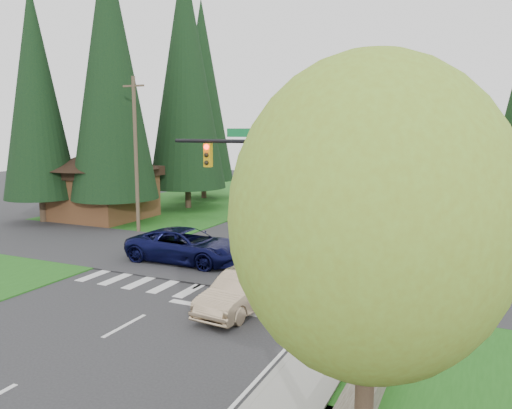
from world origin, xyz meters
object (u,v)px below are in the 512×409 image
Objects in this scene: sedan_champagne at (242,292)px; parked_car_c at (403,199)px; suv_navy at (187,246)px; parked_car_a at (396,217)px; parked_car_b at (386,208)px; parked_car_e at (421,181)px; parked_car_d at (420,189)px.

parked_car_c is (1.63, 28.41, 0.00)m from sedan_champagne.
parked_car_a is at bearing -31.98° from suv_navy.
suv_navy is (-5.60, 5.01, 0.12)m from sedan_champagne.
parked_car_b is at bearing -93.72° from parked_car_c.
parked_car_a is 26.12m from parked_car_e.
parked_car_d is (0.85, 13.85, 0.03)m from parked_car_b.
sedan_champagne reaches higher than parked_car_b.
sedan_champagne is at bearing -92.58° from parked_car_c.
sedan_champagne reaches higher than parked_car_d.
parked_car_c is 0.86× the size of parked_car_e.
suv_navy is 19.04m from parked_car_b.
parked_car_b is (1.20, 22.79, -0.04)m from sedan_champagne.
parked_car_d is (7.64, 31.64, -0.13)m from suv_navy.
parked_car_e is at bearing 99.54° from parked_car_d.
parked_car_d is at bearing -14.24° from suv_navy.
parked_car_b is at bearing -97.40° from parked_car_e.
parked_car_e is at bearing 91.99° from parked_car_c.
sedan_champagne is 1.05× the size of parked_car_d.
sedan_champagne is 18.65m from parked_car_a.
parked_car_e is (-0.78, 7.91, 0.03)m from parked_car_d.
parked_car_e is at bearing -10.50° from suv_navy.
parked_car_c is (0.43, 5.61, 0.04)m from parked_car_b.
parked_car_a is (8.19, 13.46, -0.11)m from suv_navy.
parked_car_e is (1.27, 44.56, 0.02)m from sedan_champagne.
parked_car_e is (-1.33, 26.09, 0.01)m from parked_car_a.
parked_car_c is at bearing -89.01° from parked_car_d.
suv_navy is at bearing 143.43° from sedan_champagne.
parked_car_b is (-1.40, 4.33, -0.05)m from parked_car_a.
parked_car_a is at bearing -65.71° from parked_car_b.
parked_car_d is (0.42, 8.24, -0.01)m from parked_car_c.
parked_car_b is at bearing 92.27° from sedan_champagne.
suv_navy is 1.19× the size of parked_car_e.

